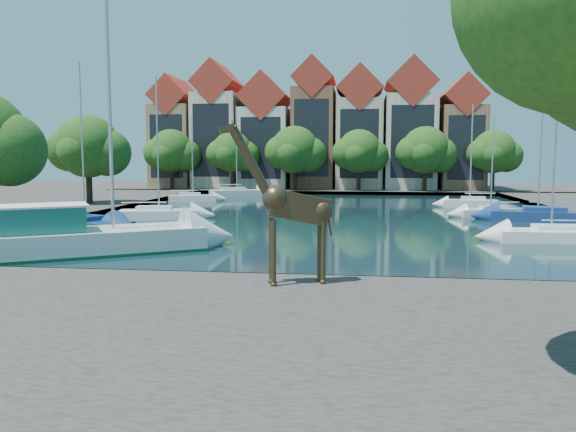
# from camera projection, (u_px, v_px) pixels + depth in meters

# --- Properties ---
(ground) EXTENTS (160.00, 160.00, 0.00)m
(ground) POSITION_uv_depth(u_px,v_px,m) (301.00, 288.00, 20.14)
(ground) COLOR #38332B
(ground) RESTS_ON ground
(water_basin) EXTENTS (38.00, 50.00, 0.08)m
(water_basin) POSITION_uv_depth(u_px,v_px,m) (332.00, 216.00, 43.82)
(water_basin) COLOR black
(water_basin) RESTS_ON ground
(near_quay) EXTENTS (50.00, 14.00, 0.50)m
(near_quay) POSITION_uv_depth(u_px,v_px,m) (271.00, 346.00, 13.21)
(near_quay) COLOR #47423D
(near_quay) RESTS_ON ground
(far_quay) EXTENTS (60.00, 16.00, 0.50)m
(far_quay) POSITION_uv_depth(u_px,v_px,m) (344.00, 190.00, 75.37)
(far_quay) COLOR #47423D
(far_quay) RESTS_ON ground
(left_quay) EXTENTS (14.00, 52.00, 0.50)m
(left_quay) POSITION_uv_depth(u_px,v_px,m) (33.00, 210.00, 46.90)
(left_quay) COLOR #47423D
(left_quay) RESTS_ON ground
(townhouse_west_end) EXTENTS (5.44, 9.18, 14.93)m
(townhouse_west_end) POSITION_uv_depth(u_px,v_px,m) (177.00, 137.00, 77.46)
(townhouse_west_end) COLOR #906E4F
(townhouse_west_end) RESTS_ON far_quay
(townhouse_west_mid) EXTENTS (5.94, 9.18, 16.79)m
(townhouse_west_mid) POSITION_uv_depth(u_px,v_px,m) (219.00, 130.00, 76.62)
(townhouse_west_mid) COLOR beige
(townhouse_west_mid) RESTS_ON far_quay
(townhouse_west_inner) EXTENTS (6.43, 9.18, 15.15)m
(townhouse_west_inner) POSITION_uv_depth(u_px,v_px,m) (266.00, 137.00, 75.91)
(townhouse_west_inner) COLOR silver
(townhouse_west_inner) RESTS_ON far_quay
(townhouse_center) EXTENTS (5.44, 9.18, 16.93)m
(townhouse_center) POSITION_uv_depth(u_px,v_px,m) (314.00, 129.00, 74.99)
(townhouse_center) COLOR brown
(townhouse_center) RESTS_ON far_quay
(townhouse_east_inner) EXTENTS (5.94, 9.18, 15.79)m
(townhouse_east_inner) POSITION_uv_depth(u_px,v_px,m) (359.00, 133.00, 74.31)
(townhouse_east_inner) COLOR #C3B08B
(townhouse_east_inner) RESTS_ON far_quay
(townhouse_east_mid) EXTENTS (6.43, 9.18, 16.65)m
(townhouse_east_mid) POSITION_uv_depth(u_px,v_px,m) (409.00, 130.00, 73.47)
(townhouse_east_mid) COLOR beige
(townhouse_east_mid) RESTS_ON far_quay
(townhouse_east_end) EXTENTS (5.44, 9.18, 14.43)m
(townhouse_east_end) POSITION_uv_depth(u_px,v_px,m) (460.00, 138.00, 72.77)
(townhouse_east_end) COLOR brown
(townhouse_east_end) RESTS_ON far_quay
(far_tree_far_west) EXTENTS (7.28, 5.60, 7.68)m
(far_tree_far_west) POSITION_uv_depth(u_px,v_px,m) (172.00, 153.00, 72.13)
(far_tree_far_west) COLOR #332114
(far_tree_far_west) RESTS_ON far_quay
(far_tree_west) EXTENTS (6.76, 5.20, 7.36)m
(far_tree_west) POSITION_uv_depth(u_px,v_px,m) (233.00, 153.00, 71.15)
(far_tree_west) COLOR #332114
(far_tree_west) RESTS_ON far_quay
(far_tree_mid_west) EXTENTS (7.80, 6.00, 8.00)m
(far_tree_mid_west) POSITION_uv_depth(u_px,v_px,m) (296.00, 152.00, 70.13)
(far_tree_mid_west) COLOR #332114
(far_tree_mid_west) RESTS_ON far_quay
(far_tree_mid_east) EXTENTS (7.02, 5.40, 7.52)m
(far_tree_mid_east) POSITION_uv_depth(u_px,v_px,m) (360.00, 153.00, 69.16)
(far_tree_mid_east) COLOR #332114
(far_tree_mid_east) RESTS_ON far_quay
(far_tree_east) EXTENTS (7.54, 5.80, 7.84)m
(far_tree_east) POSITION_uv_depth(u_px,v_px,m) (426.00, 152.00, 68.15)
(far_tree_east) COLOR #332114
(far_tree_east) RESTS_ON far_quay
(far_tree_far_east) EXTENTS (6.76, 5.20, 7.36)m
(far_tree_far_east) POSITION_uv_depth(u_px,v_px,m) (494.00, 153.00, 67.18)
(far_tree_far_east) COLOR #332114
(far_tree_far_east) RESTS_ON far_quay
(side_tree_left_far) EXTENTS (7.28, 5.60, 7.88)m
(side_tree_left_far) POSITION_uv_depth(u_px,v_px,m) (89.00, 149.00, 49.91)
(side_tree_left_far) COLOR #332114
(side_tree_left_far) RESTS_ON left_quay
(giraffe_statue) EXTENTS (3.57, 1.52, 5.23)m
(giraffe_statue) POSITION_uv_depth(u_px,v_px,m) (290.00, 206.00, 18.28)
(giraffe_statue) COLOR #3A2E1D
(giraffe_statue) RESTS_ON near_quay
(motorsailer) EXTENTS (11.05, 8.51, 12.13)m
(motorsailer) POSITION_uv_depth(u_px,v_px,m) (77.00, 235.00, 26.33)
(motorsailer) COLOR silver
(motorsailer) RESTS_ON water_basin
(sailboat_left_b) EXTENTS (6.92, 4.83, 10.33)m
(sailboat_left_b) POSITION_uv_depth(u_px,v_px,m) (85.00, 222.00, 35.14)
(sailboat_left_b) COLOR navy
(sailboat_left_b) RESTS_ON water_basin
(sailboat_left_c) EXTENTS (6.08, 3.36, 10.36)m
(sailboat_left_c) POSITION_uv_depth(u_px,v_px,m) (159.00, 212.00, 41.57)
(sailboat_left_c) COLOR white
(sailboat_left_c) RESTS_ON water_basin
(sailboat_left_d) EXTENTS (5.09, 2.66, 8.69)m
(sailboat_left_d) POSITION_uv_depth(u_px,v_px,m) (193.00, 196.00, 58.00)
(sailboat_left_d) COLOR silver
(sailboat_left_d) RESTS_ON water_basin
(sailboat_left_e) EXTENTS (6.53, 4.57, 10.34)m
(sailboat_left_e) POSITION_uv_depth(u_px,v_px,m) (237.00, 191.00, 64.98)
(sailboat_left_e) COLOR beige
(sailboat_left_e) RESTS_ON water_basin
(sailboat_right_a) EXTENTS (5.72, 2.16, 9.55)m
(sailboat_right_a) POSITION_uv_depth(u_px,v_px,m) (551.00, 233.00, 30.44)
(sailboat_right_a) COLOR silver
(sailboat_right_a) RESTS_ON water_basin
(sailboat_right_b) EXTENTS (6.72, 3.31, 11.74)m
(sailboat_right_b) POSITION_uv_depth(u_px,v_px,m) (538.00, 213.00, 40.10)
(sailboat_right_b) COLOR navy
(sailboat_right_b) RESTS_ON water_basin
(sailboat_right_c) EXTENTS (4.93, 2.39, 7.50)m
(sailboat_right_c) POSITION_uv_depth(u_px,v_px,m) (490.00, 211.00, 42.72)
(sailboat_right_c) COLOR silver
(sailboat_right_c) RESTS_ON water_basin
(sailboat_right_d) EXTENTS (4.76, 2.01, 9.23)m
(sailboat_right_d) POSITION_uv_depth(u_px,v_px,m) (470.00, 201.00, 50.72)
(sailboat_right_d) COLOR silver
(sailboat_right_d) RESTS_ON water_basin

